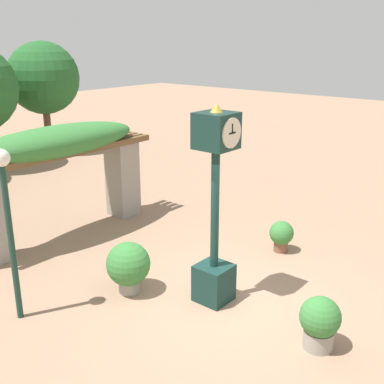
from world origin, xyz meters
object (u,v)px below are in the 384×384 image
(potted_plant_near_right, at_px, (320,321))
(potted_plant_near_left, at_px, (128,265))
(potted_plant_far_left, at_px, (281,235))
(lamp_post, at_px, (7,207))
(pedestal_clock, at_px, (215,211))

(potted_plant_near_right, bearing_deg, potted_plant_near_left, 101.18)
(potted_plant_far_left, height_order, lamp_post, lamp_post)
(potted_plant_near_right, bearing_deg, potted_plant_far_left, 39.11)
(potted_plant_near_left, relative_size, potted_plant_far_left, 1.40)
(potted_plant_far_left, bearing_deg, lamp_post, 158.16)
(pedestal_clock, relative_size, potted_plant_near_right, 4.17)
(lamp_post, bearing_deg, potted_plant_far_left, -21.84)
(pedestal_clock, relative_size, potted_plant_near_left, 3.61)
(potted_plant_near_left, height_order, lamp_post, lamp_post)
(pedestal_clock, bearing_deg, potted_plant_near_right, -92.76)
(lamp_post, bearing_deg, pedestal_clock, -40.44)
(lamp_post, bearing_deg, potted_plant_near_right, -60.04)
(pedestal_clock, height_order, potted_plant_far_left, pedestal_clock)
(potted_plant_near_right, bearing_deg, lamp_post, 119.96)
(potted_plant_near_right, xyz_separation_m, potted_plant_far_left, (2.65, 2.16, -0.06))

